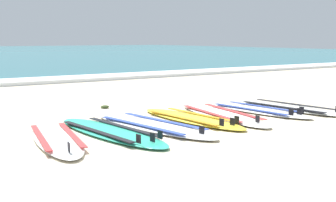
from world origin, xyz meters
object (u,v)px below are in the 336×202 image
object	(u,v)px
surfboard_1	(110,132)
surfboard_3	(191,118)
surfboard_2	(152,125)
surfboard_6	(289,108)
surfboard_4	(222,114)
surfboard_0	(56,138)
surfboard_5	(256,110)

from	to	relation	value
surfboard_1	surfboard_3	size ratio (longest dim) A/B	1.06
surfboard_2	surfboard_3	bearing A→B (deg)	9.41
surfboard_3	surfboard_6	world-z (taller)	same
surfboard_2	surfboard_4	distance (m)	1.51
surfboard_0	surfboard_1	xyz separation A→B (m)	(0.77, -0.01, 0.00)
surfboard_2	surfboard_3	world-z (taller)	same
surfboard_1	surfboard_4	bearing A→B (deg)	5.16
surfboard_0	surfboard_5	world-z (taller)	same
surfboard_1	surfboard_4	distance (m)	2.23
surfboard_3	surfboard_2	bearing A→B (deg)	-170.59
surfboard_2	surfboard_5	xyz separation A→B (m)	(2.34, 0.16, 0.00)
surfboard_2	surfboard_4	xyz separation A→B (m)	(1.50, 0.16, 0.00)
surfboard_3	surfboard_6	distance (m)	2.22
surfboard_1	surfboard_4	world-z (taller)	same
surfboard_5	surfboard_6	xyz separation A→B (m)	(0.71, -0.14, -0.00)
surfboard_1	surfboard_3	bearing A→B (deg)	6.70
surfboard_3	surfboard_4	bearing A→B (deg)	1.56
surfboard_4	surfboard_5	xyz separation A→B (m)	(0.84, 0.00, 0.00)
surfboard_3	surfboard_5	xyz separation A→B (m)	(1.51, 0.02, 0.00)
surfboard_0	surfboard_3	world-z (taller)	same
surfboard_6	surfboard_0	bearing A→B (deg)	-179.31
surfboard_2	surfboard_4	size ratio (longest dim) A/B	1.02
surfboard_1	surfboard_2	xyz separation A→B (m)	(0.72, 0.05, -0.00)
surfboard_2	surfboard_3	size ratio (longest dim) A/B	1.11
surfboard_3	surfboard_6	bearing A→B (deg)	-3.07
surfboard_4	surfboard_6	size ratio (longest dim) A/B	1.02
surfboard_0	surfboard_4	world-z (taller)	same
surfboard_2	surfboard_6	bearing A→B (deg)	0.35
surfboard_0	surfboard_6	size ratio (longest dim) A/B	0.89
surfboard_0	surfboard_2	distance (m)	1.49
surfboard_4	surfboard_5	size ratio (longest dim) A/B	1.11
surfboard_5	surfboard_1	bearing A→B (deg)	-176.16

